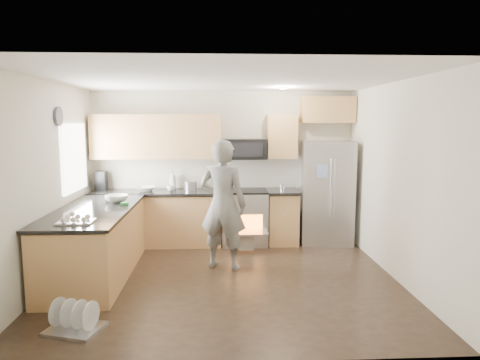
{
  "coord_description": "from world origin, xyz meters",
  "views": [
    {
      "loc": [
        -0.09,
        -5.45,
        2.07
      ],
      "look_at": [
        0.22,
        0.5,
        1.26
      ],
      "focal_mm": 32.0,
      "sensor_mm": 36.0,
      "label": 1
    }
  ],
  "objects": [
    {
      "name": "ground",
      "position": [
        0.0,
        0.0,
        0.0
      ],
      "size": [
        4.5,
        4.5,
        0.0
      ],
      "primitive_type": "plane",
      "color": "black",
      "rests_on": "ground"
    },
    {
      "name": "back_cabinet_run",
      "position": [
        -0.59,
        1.75,
        0.96
      ],
      "size": [
        4.45,
        0.64,
        2.5
      ],
      "color": "#B58748",
      "rests_on": "ground"
    },
    {
      "name": "stove_range",
      "position": [
        0.35,
        1.69,
        0.68
      ],
      "size": [
        0.76,
        0.97,
        1.79
      ],
      "color": "#B7B7BC",
      "rests_on": "ground"
    },
    {
      "name": "refrigerator",
      "position": [
        1.77,
        1.7,
        0.88
      ],
      "size": [
        0.94,
        0.77,
        1.76
      ],
      "rotation": [
        0.0,
        0.0,
        -0.13
      ],
      "color": "#B7B7BC",
      "rests_on": "ground"
    },
    {
      "name": "dish_rack",
      "position": [
        -1.53,
        -1.32,
        0.09
      ],
      "size": [
        0.61,
        0.55,
        0.32
      ],
      "rotation": [
        0.0,
        0.0,
        -0.3
      ],
      "color": "#B7B7BC",
      "rests_on": "ground"
    },
    {
      "name": "person",
      "position": [
        -0.03,
        0.47,
        0.92
      ],
      "size": [
        0.78,
        0.63,
        1.84
      ],
      "primitive_type": "imported",
      "rotation": [
        0.0,
        0.0,
        2.82
      ],
      "color": "gray",
      "rests_on": "ground"
    },
    {
      "name": "peninsula",
      "position": [
        -1.75,
        0.25,
        0.46
      ],
      "size": [
        0.96,
        2.36,
        1.03
      ],
      "color": "#B58748",
      "rests_on": "ground"
    },
    {
      "name": "room_shell",
      "position": [
        -0.04,
        0.02,
        1.67
      ],
      "size": [
        4.54,
        4.04,
        2.62
      ],
      "color": "beige",
      "rests_on": "ground"
    }
  ]
}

